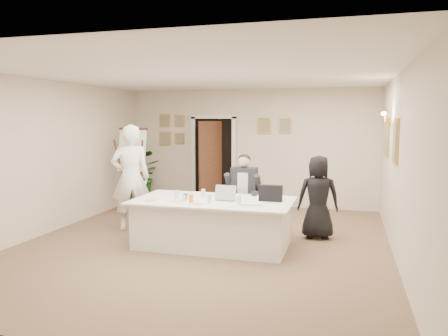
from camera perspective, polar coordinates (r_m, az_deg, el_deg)
floor at (r=7.44m, az=-2.58°, el=-9.88°), size 7.00×7.00×0.00m
ceiling at (r=7.18m, az=-2.70°, el=12.10°), size 6.00×7.00×0.02m
wall_back at (r=10.55m, az=3.39°, el=2.65°), size 6.00×0.10×2.80m
wall_front at (r=4.04m, az=-18.56°, el=-3.68°), size 6.00×0.10×2.80m
wall_left at (r=8.61m, az=-21.95°, el=1.36°), size 0.10×7.00×2.80m
wall_right at (r=6.85m, az=21.90°, el=0.20°), size 0.10×7.00×2.80m
doorway at (r=10.63m, az=-1.48°, el=0.76°), size 1.14×0.86×2.20m
pictures_back_wall at (r=10.70m, az=-0.83°, el=5.13°), size 3.40×0.06×0.80m
pictures_right_wall at (r=8.02m, az=20.90°, el=3.58°), size 0.06×2.20×0.80m
wall_sconce at (r=8.00m, az=20.49°, el=6.10°), size 0.20×0.30×0.24m
conference_table at (r=7.23m, az=-1.45°, el=-7.14°), size 2.60×1.39×0.78m
seated_man at (r=7.97m, az=2.57°, el=-3.35°), size 0.69×0.73×1.48m
flip_chart at (r=9.90m, az=-11.57°, el=-0.85°), size 0.65×0.42×1.86m
standing_man at (r=8.36m, az=-12.09°, el=-1.27°), size 0.87×0.80×1.98m
standing_woman at (r=7.81m, az=12.20°, el=-3.71°), size 0.77×0.55×1.47m
potted_palm at (r=11.28m, az=-11.01°, el=-0.94°), size 1.29×1.15×1.34m
laptop at (r=7.13m, az=0.46°, el=-3.06°), size 0.36×0.38×0.28m
laptop_bag at (r=7.03m, az=6.10°, el=-3.30°), size 0.38×0.11×0.26m
paper_stack at (r=6.74m, az=3.58°, el=-4.69°), size 0.37×0.30×0.03m
plate_left at (r=7.17m, az=-9.36°, el=-4.15°), size 0.24×0.24×0.01m
plate_mid at (r=7.00m, az=-5.97°, el=-4.37°), size 0.27×0.27×0.01m
plate_near at (r=6.77m, az=-3.72°, el=-4.70°), size 0.22×0.22×0.01m
glass_a at (r=7.28m, az=-6.23°, el=-3.46°), size 0.08×0.08×0.14m
glass_b at (r=6.83m, az=-1.93°, el=-4.07°), size 0.07×0.07×0.14m
glass_c at (r=6.74m, az=1.98°, el=-4.21°), size 0.07×0.07×0.14m
glass_d at (r=7.38m, az=-2.72°, el=-3.29°), size 0.07×0.07×0.14m
oj_glass at (r=6.90m, az=-4.32°, el=-4.02°), size 0.09×0.09×0.13m
steel_jug at (r=7.08m, az=-5.02°, el=-3.83°), size 0.12×0.12×0.11m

